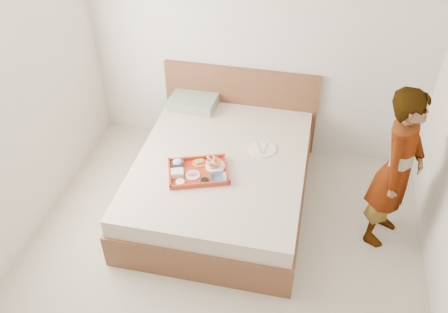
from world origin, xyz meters
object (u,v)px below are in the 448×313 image
dinner_plate (262,149)px  person (397,170)px  bed (221,180)px  tray (198,171)px

dinner_plate → person: 1.23m
bed → tray: size_ratio=3.79×
tray → dinner_plate: (0.51, 0.47, -0.02)m
bed → person: person is taller
tray → dinner_plate: size_ratio=2.01×
person → tray: bearing=118.8°
bed → person: size_ratio=1.31×
bed → tray: (-0.15, -0.24, 0.29)m
dinner_plate → bed: bearing=-147.0°
bed → tray: tray is taller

